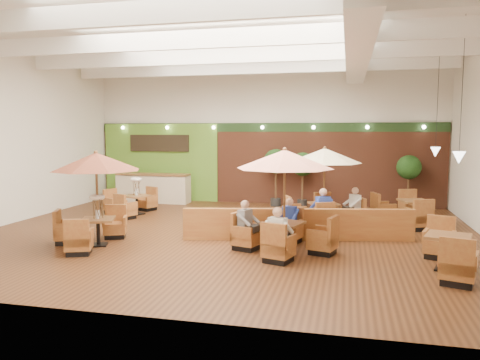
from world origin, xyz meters
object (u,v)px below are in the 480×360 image
(service_counter, at_px, (153,188))
(table_4, at_px, (447,253))
(table_0, at_px, (95,178))
(table_1, at_px, (284,181))
(diner_3, at_px, (322,205))
(topiary_2, at_px, (409,169))
(diner_2, at_px, (247,220))
(diner_1, at_px, (289,215))
(table_2, at_px, (324,171))
(diner_0, at_px, (278,229))
(booth_divider, at_px, (298,224))
(table_5, at_px, (405,212))
(table_3, at_px, (131,202))
(topiary_0, at_px, (276,164))
(topiary_1, at_px, (303,166))
(diner_4, at_px, (353,203))

(service_counter, distance_m, table_4, 12.26)
(table_0, bearing_deg, table_1, -15.73)
(service_counter, height_order, diner_3, diner_3)
(table_0, xyz_separation_m, diner_3, (5.51, 3.01, -0.98))
(service_counter, bearing_deg, topiary_2, 1.16)
(diner_2, bearing_deg, service_counter, -121.18)
(table_4, distance_m, diner_2, 4.54)
(diner_1, height_order, diner_3, diner_3)
(table_4, xyz_separation_m, diner_3, (-2.77, 3.27, 0.40))
(topiary_2, height_order, diner_1, topiary_2)
(table_0, xyz_separation_m, table_2, (5.51, 3.90, -0.06))
(diner_1, bearing_deg, table_0, 30.25)
(table_0, relative_size, table_2, 0.99)
(service_counter, bearing_deg, diner_0, -50.37)
(table_1, bearing_deg, booth_divider, 98.03)
(topiary_2, height_order, diner_0, topiary_2)
(table_5, xyz_separation_m, topiary_2, (0.36, 2.51, 1.16))
(table_3, height_order, diner_2, table_3)
(table_0, xyz_separation_m, table_4, (8.28, -0.26, -1.38))
(topiary_0, bearing_deg, topiary_1, 0.00)
(booth_divider, relative_size, table_1, 2.37)
(booth_divider, distance_m, table_0, 5.40)
(table_2, bearing_deg, diner_4, -24.60)
(diner_3, bearing_deg, booth_divider, -145.96)
(table_4, bearing_deg, service_counter, 160.43)
(topiary_1, distance_m, diner_3, 4.47)
(topiary_1, bearing_deg, diner_2, -95.87)
(booth_divider, bearing_deg, table_1, -110.43)
(service_counter, relative_size, diner_1, 4.21)
(table_2, relative_size, table_3, 1.04)
(table_1, relative_size, topiary_1, 1.24)
(table_1, height_order, topiary_2, table_1)
(booth_divider, height_order, diner_1, diner_1)
(table_4, distance_m, topiary_1, 8.52)
(table_3, height_order, table_5, table_3)
(booth_divider, bearing_deg, diner_4, 44.70)
(booth_divider, distance_m, diner_4, 2.62)
(diner_2, bearing_deg, topiary_0, -157.26)
(service_counter, distance_m, table_5, 9.80)
(table_2, xyz_separation_m, table_5, (2.49, 0.88, -1.32))
(booth_divider, distance_m, diner_3, 1.42)
(table_0, distance_m, table_4, 8.40)
(table_1, xyz_separation_m, diner_2, (-0.92, 0.00, -0.98))
(diner_0, bearing_deg, table_3, 158.99)
(table_5, relative_size, diner_3, 3.34)
(table_4, bearing_deg, topiary_0, 139.68)
(table_3, xyz_separation_m, topiary_0, (4.66, 2.94, 1.21))
(table_3, bearing_deg, table_2, 19.92)
(booth_divider, height_order, table_4, table_4)
(table_4, height_order, diner_2, diner_2)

